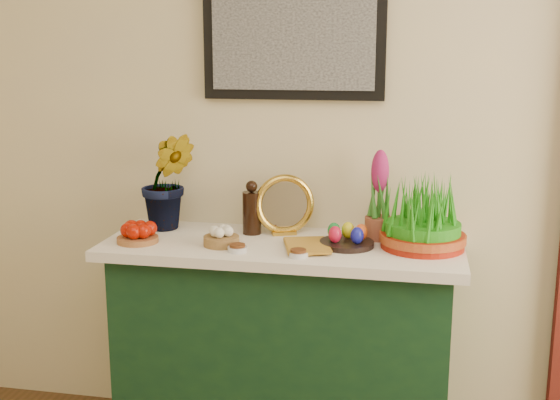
# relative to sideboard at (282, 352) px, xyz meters

# --- Properties ---
(sideboard) EXTENTS (1.30, 0.45, 0.85)m
(sideboard) POSITION_rel_sideboard_xyz_m (0.00, 0.00, 0.00)
(sideboard) COLOR #153B1C
(sideboard) RESTS_ON ground
(tablecloth) EXTENTS (1.40, 0.55, 0.04)m
(tablecloth) POSITION_rel_sideboard_xyz_m (0.00, 0.00, 0.45)
(tablecloth) COLOR silver
(tablecloth) RESTS_ON sideboard
(hyacinth_green) EXTENTS (0.33, 0.30, 0.54)m
(hyacinth_green) POSITION_rel_sideboard_xyz_m (-0.51, 0.11, 0.74)
(hyacinth_green) COLOR #317B26
(hyacinth_green) RESTS_ON tablecloth
(apple_bowl) EXTENTS (0.20, 0.20, 0.08)m
(apple_bowl) POSITION_rel_sideboard_xyz_m (-0.56, -0.11, 0.50)
(apple_bowl) COLOR #955A30
(apple_bowl) RESTS_ON tablecloth
(garlic_basket) EXTENTS (0.15, 0.15, 0.08)m
(garlic_basket) POSITION_rel_sideboard_xyz_m (-0.22, -0.09, 0.50)
(garlic_basket) COLOR olive
(garlic_basket) RESTS_ON tablecloth
(vinegar_cruet) EXTENTS (0.08, 0.08, 0.22)m
(vinegar_cruet) POSITION_rel_sideboard_xyz_m (-0.15, 0.10, 0.56)
(vinegar_cruet) COLOR black
(vinegar_cruet) RESTS_ON tablecloth
(mirror) EXTENTS (0.25, 0.14, 0.25)m
(mirror) POSITION_rel_sideboard_xyz_m (-0.02, 0.13, 0.58)
(mirror) COLOR gold
(mirror) RESTS_ON tablecloth
(book) EXTENTS (0.20, 0.25, 0.03)m
(book) POSITION_rel_sideboard_xyz_m (0.03, -0.10, 0.48)
(book) COLOR #B48026
(book) RESTS_ON tablecloth
(spice_dish_left) EXTENTS (0.07, 0.07, 0.03)m
(spice_dish_left) POSITION_rel_sideboard_xyz_m (-0.14, -0.16, 0.48)
(spice_dish_left) COLOR silver
(spice_dish_left) RESTS_ON tablecloth
(spice_dish_right) EXTENTS (0.07, 0.07, 0.03)m
(spice_dish_right) POSITION_rel_sideboard_xyz_m (0.09, -0.18, 0.48)
(spice_dish_right) COLOR silver
(spice_dish_right) RESTS_ON tablecloth
(egg_plate) EXTENTS (0.27, 0.27, 0.09)m
(egg_plate) POSITION_rel_sideboard_xyz_m (0.25, -0.01, 0.50)
(egg_plate) COLOR black
(egg_plate) RESTS_ON tablecloth
(hyacinth_pink) EXTENTS (0.11, 0.11, 0.36)m
(hyacinth_pink) POSITION_rel_sideboard_xyz_m (0.37, 0.12, 0.63)
(hyacinth_pink) COLOR #9C5139
(hyacinth_pink) RESTS_ON tablecloth
(wheatgrass_sabzeh) EXTENTS (0.33, 0.33, 0.27)m
(wheatgrass_sabzeh) POSITION_rel_sideboard_xyz_m (0.54, 0.03, 0.58)
(wheatgrass_sabzeh) COLOR #971A09
(wheatgrass_sabzeh) RESTS_ON tablecloth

